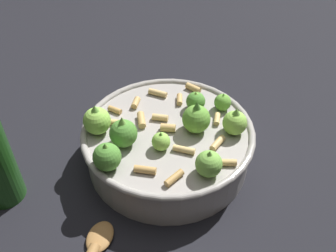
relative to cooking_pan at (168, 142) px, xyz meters
name	(u,v)px	position (x,y,z in m)	size (l,w,h in m)	color
ground_plane	(168,159)	(0.00, 0.00, -0.04)	(2.40, 2.40, 0.00)	black
cooking_pan	(168,142)	(0.00, 0.00, 0.00)	(0.28, 0.28, 0.12)	#9E9993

